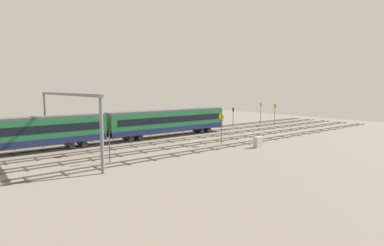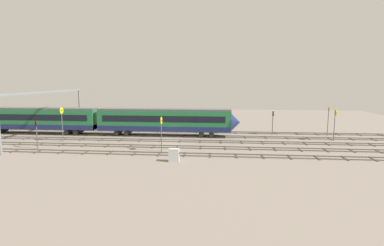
{
  "view_description": "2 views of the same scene",
  "coord_description": "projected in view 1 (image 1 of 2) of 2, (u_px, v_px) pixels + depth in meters",
  "views": [
    {
      "loc": [
        -33.18,
        -41.39,
        8.81
      ],
      "look_at": [
        0.81,
        1.26,
        2.61
      ],
      "focal_mm": 28.36,
      "sensor_mm": 36.0,
      "label": 1
    },
    {
      "loc": [
        8.2,
        -48.57,
        10.11
      ],
      "look_at": [
        3.65,
        0.12,
        3.08
      ],
      "focal_mm": 28.11,
      "sensor_mm": 36.0,
      "label": 2
    }
  ],
  "objects": [
    {
      "name": "track_near_foreground",
      "position": [
        229.0,
        146.0,
        46.69
      ],
      "size": [
        94.21,
        2.4,
        0.16
      ],
      "color": "#59544C",
      "rests_on": "ground"
    },
    {
      "name": "train",
      "position": [
        109.0,
        127.0,
        48.48
      ],
      "size": [
        50.4,
        3.24,
        4.8
      ],
      "color": "#1E6638",
      "rests_on": "ground"
    },
    {
      "name": "overhead_gantry",
      "position": [
        66.0,
        106.0,
        39.99
      ],
      "size": [
        0.4,
        24.1,
        8.25
      ],
      "color": "slate",
      "rests_on": "ground"
    },
    {
      "name": "speed_sign_distant_end",
      "position": [
        261.0,
        111.0,
        76.13
      ],
      "size": [
        0.14,
        0.8,
        5.31
      ],
      "color": "#4C4C51",
      "rests_on": "ground"
    },
    {
      "name": "relay_cabinet",
      "position": [
        258.0,
        142.0,
        45.51
      ],
      "size": [
        1.31,
        0.75,
        1.64
      ],
      "color": "#B2B7BC",
      "rests_on": "ground"
    },
    {
      "name": "track_middle",
      "position": [
        193.0,
        138.0,
        53.7
      ],
      "size": [
        94.21,
        2.4,
        0.16
      ],
      "color": "#59544C",
      "rests_on": "ground"
    },
    {
      "name": "speed_sign_near_foreground",
      "position": [
        222.0,
        123.0,
        47.68
      ],
      "size": [
        0.14,
        1.06,
        4.97
      ],
      "color": "#4C4C51",
      "rests_on": "ground"
    },
    {
      "name": "ground_plane",
      "position": [
        193.0,
        139.0,
        53.71
      ],
      "size": [
        110.21,
        110.21,
        0.0
      ],
      "primitive_type": "plane",
      "color": "slate"
    },
    {
      "name": "track_far_background",
      "position": [
        165.0,
        132.0,
        60.7
      ],
      "size": [
        94.21,
        2.4,
        0.16
      ],
      "color": "#59544C",
      "rests_on": "ground"
    },
    {
      "name": "speed_sign_far_trackside",
      "position": [
        275.0,
        111.0,
        72.15
      ],
      "size": [
        0.14,
        1.03,
        5.26
      ],
      "color": "#4C4C51",
      "rests_on": "ground"
    },
    {
      "name": "speed_sign_mid_trackside",
      "position": [
        101.0,
        126.0,
        40.85
      ],
      "size": [
        0.14,
        1.04,
        5.68
      ],
      "color": "#4C4C51",
      "rests_on": "ground"
    },
    {
      "name": "signal_light_trackside_departure",
      "position": [
        109.0,
        139.0,
        36.15
      ],
      "size": [
        0.31,
        0.32,
        4.22
      ],
      "color": "#4C4C51",
      "rests_on": "ground"
    },
    {
      "name": "signal_light_trackside_approach",
      "position": [
        233.0,
        114.0,
        70.25
      ],
      "size": [
        0.31,
        0.32,
        4.4
      ],
      "color": "#4C4C51",
      "rests_on": "ground"
    },
    {
      "name": "track_with_train",
      "position": [
        178.0,
        135.0,
        57.2
      ],
      "size": [
        94.21,
        2.4,
        0.16
      ],
      "color": "#59544C",
      "rests_on": "ground"
    },
    {
      "name": "track_second_near",
      "position": [
        210.0,
        142.0,
        50.19
      ],
      "size": [
        94.21,
        2.4,
        0.16
      ],
      "color": "#59544C",
      "rests_on": "ground"
    }
  ]
}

